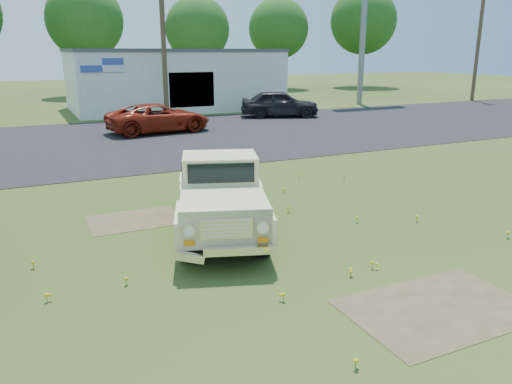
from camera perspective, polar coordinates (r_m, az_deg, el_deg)
ground at (r=10.13m, az=1.79°, el=-7.49°), size 140.00×140.00×0.00m
asphalt_lot at (r=24.00m, az=-14.83°, el=5.69°), size 90.00×14.00×0.02m
dirt_patch_a at (r=8.78m, az=20.15°, el=-12.40°), size 3.00×2.00×0.01m
dirt_patch_b at (r=12.64m, az=-13.72°, el=-3.14°), size 2.20×1.60×0.01m
commercial_building at (r=36.78m, az=-9.35°, el=12.66°), size 14.20×8.20×4.15m
utility_pole_mid at (r=31.38m, az=-10.54°, el=16.66°), size 1.60×0.30×9.00m
utility_pole_east at (r=45.73m, az=24.07°, el=15.26°), size 1.60×0.30×9.00m
treeline_d at (r=49.24m, az=-18.99°, el=18.06°), size 6.72×6.72×10.00m
treeline_e at (r=50.03m, az=-6.70°, el=17.99°), size 6.08×6.08×9.04m
treeline_f at (r=56.32m, az=2.58°, el=18.15°), size 6.40×6.40×9.52m
treeline_g at (r=60.46m, az=12.18°, el=18.57°), size 7.36×7.36×10.95m
vintage_pickup_truck at (r=11.28m, az=-4.09°, el=-0.18°), size 3.46×5.36×1.81m
red_pickup at (r=25.99m, az=-11.05°, el=8.27°), size 5.43×2.98×1.44m
dark_sedan at (r=31.68m, az=2.71°, el=10.05°), size 5.22×3.58×1.65m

